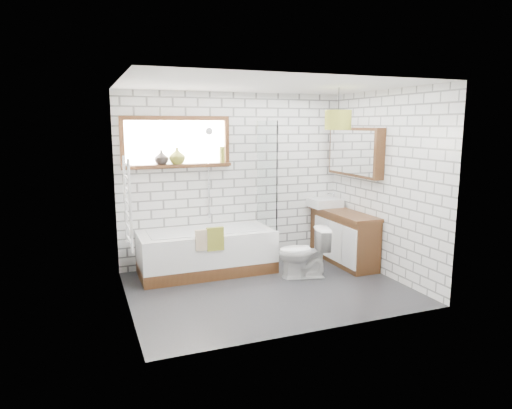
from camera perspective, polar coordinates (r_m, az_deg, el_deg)
name	(u,v)px	position (r m, az deg, el deg)	size (l,w,h in m)	color
floor	(268,288)	(5.87, 1.46, -10.45)	(3.40, 2.60, 0.01)	#232326
ceiling	(269,85)	(5.52, 1.58, 14.76)	(3.40, 2.60, 0.01)	white
wall_back	(234,179)	(6.77, -2.77, 3.23)	(3.40, 0.01, 2.50)	white
wall_front	(321,209)	(4.40, 8.11, -0.53)	(3.40, 0.01, 2.50)	white
wall_left	(123,199)	(5.15, -16.25, 0.70)	(0.01, 2.60, 2.50)	white
wall_right	(384,184)	(6.41, 15.72, 2.49)	(0.01, 2.60, 2.50)	white
window	(177,142)	(6.47, -9.91, 7.67)	(1.52, 0.16, 0.68)	#3B2010
towel_radiator	(128,203)	(5.16, -15.73, 0.19)	(0.06, 0.52, 1.00)	white
mirror_cabinet	(355,152)	(6.81, 12.27, 6.44)	(0.16, 1.20, 0.70)	#3B2010
shower_riser	(209,173)	(6.60, -5.95, 3.89)	(0.02, 0.02, 1.30)	silver
bathtub	(207,252)	(6.42, -6.19, -5.88)	(1.84, 0.81, 0.60)	white
shower_screen	(267,174)	(6.50, 1.34, 3.81)	(0.02, 0.72, 1.50)	white
towel_green	(215,239)	(5.97, -5.13, -4.30)	(0.22, 0.06, 0.31)	olive
towel_beige	(203,240)	(5.93, -6.59, -4.43)	(0.21, 0.05, 0.27)	tan
vanity	(343,237)	(6.94, 10.86, -4.03)	(0.43, 1.34, 0.77)	#3B2010
basin	(325,203)	(7.22, 8.59, 0.23)	(0.46, 0.40, 0.13)	white
tap	(334,198)	(7.29, 9.69, 0.82)	(0.03, 0.03, 0.17)	silver
toilet	(304,253)	(6.21, 5.96, -5.99)	(0.67, 0.38, 0.68)	white
vase_olive	(177,157)	(6.45, -9.82, 5.84)	(0.22, 0.22, 0.23)	olive
vase_dark	(161,159)	(6.41, -11.73, 5.61)	(0.19, 0.19, 0.20)	black
bottle	(222,156)	(6.61, -4.24, 6.05)	(0.07, 0.07, 0.23)	olive
pendant	(338,120)	(5.91, 10.22, 10.36)	(0.33, 0.33, 0.24)	olive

